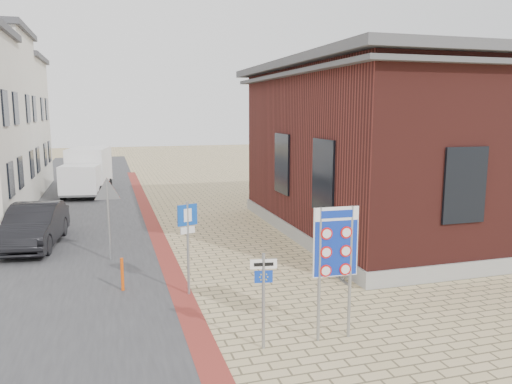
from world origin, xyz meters
TOP-DOWN VIEW (x-y plane):
  - ground at (0.00, 0.00)m, footprint 120.00×120.00m
  - road_strip at (-5.50, 15.00)m, footprint 7.00×60.00m
  - curb_strip at (-2.00, 10.00)m, footprint 0.60×40.00m
  - brick_building at (8.99, 7.00)m, footprint 13.00×13.00m
  - bike_rack at (2.65, 2.20)m, footprint 0.08×1.80m
  - sedan at (-6.42, 8.45)m, footprint 2.14×4.84m
  - box_truck at (-4.93, 19.83)m, footprint 2.86×5.44m
  - border_sign at (0.80, -1.50)m, footprint 1.00×0.10m
  - essen_sign at (-0.80, -1.50)m, footprint 0.55×0.13m
  - parking_sign at (-1.80, 2.00)m, footprint 0.55×0.22m
  - yield_sign at (-3.80, 5.86)m, footprint 0.96×0.08m
  - bollard at (-3.50, 2.80)m, footprint 0.09×0.09m

SIDE VIEW (x-z plane):
  - ground at x=0.00m, z-range 0.00..0.00m
  - road_strip at x=-5.50m, z-range 0.00..0.02m
  - curb_strip at x=-2.00m, z-range 0.00..0.03m
  - bike_rack at x=2.65m, z-range -0.04..0.56m
  - bollard at x=-3.50m, z-range 0.00..0.94m
  - sedan at x=-6.42m, z-range 0.00..1.54m
  - essen_sign at x=-0.80m, z-range 0.30..2.35m
  - box_truck at x=-4.93m, z-range 0.04..2.75m
  - parking_sign at x=-1.80m, z-range 0.47..3.02m
  - yield_sign at x=-3.80m, z-range 0.73..3.44m
  - border_sign at x=0.80m, z-range 0.64..3.57m
  - brick_building at x=8.99m, z-range 0.09..6.89m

